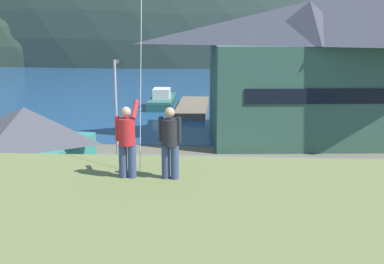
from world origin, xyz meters
TOP-DOWN VIEW (x-y plane):
  - ground_plane at (0.00, 0.00)m, footprint 600.00×600.00m
  - parking_lot_pad at (0.00, 5.00)m, footprint 40.00×20.00m
  - bay_water at (0.00, 60.00)m, footprint 360.00×84.00m
  - far_hill_west_ridge at (-63.32, 121.69)m, footprint 139.14×60.69m
  - far_hill_east_peak at (-40.40, 120.11)m, footprint 101.48×71.83m
  - far_hill_center_saddle at (-18.50, 119.36)m, footprint 141.97×74.42m
  - harbor_lodge at (13.71, 21.62)m, footprint 28.37×13.44m
  - storage_shed_near_lot at (-8.81, 5.54)m, footprint 6.85×6.38m
  - wharf_dock at (-1.73, 33.57)m, footprint 3.20×11.46m
  - moored_boat_wharfside at (-5.42, 35.94)m, footprint 2.86×8.35m
  - parked_car_front_row_silver at (-4.36, 1.20)m, footprint 4.25×2.15m
  - parked_car_front_row_end at (4.67, 5.77)m, footprint 4.35×2.36m
  - parked_car_back_row_left at (6.58, 1.10)m, footprint 4.29×2.23m
  - parked_car_back_row_right at (-1.49, 6.54)m, footprint 4.22×2.09m
  - parking_light_pole at (-5.07, 10.55)m, footprint 0.24×0.78m
  - person_kite_flyer at (-0.77, -7.35)m, footprint 0.51×0.66m
  - person_companion at (0.27, -7.37)m, footprint 0.55×0.40m

SIDE VIEW (x-z plane):
  - ground_plane at x=0.00m, z-range 0.00..0.00m
  - far_hill_west_ridge at x=-63.32m, z-range -42.94..42.94m
  - far_hill_east_peak at x=-40.40m, z-range -31.91..31.91m
  - far_hill_center_saddle at x=-18.50m, z-range -44.50..44.50m
  - bay_water at x=0.00m, z-range 0.00..0.03m
  - parking_lot_pad at x=0.00m, z-range 0.00..0.10m
  - wharf_dock at x=-1.73m, z-range 0.00..0.70m
  - moored_boat_wharfside at x=-5.42m, z-range -0.36..1.80m
  - parked_car_front_row_silver at x=-4.36m, z-range 0.15..1.97m
  - parked_car_front_row_end at x=4.67m, z-range 0.15..1.97m
  - parked_car_back_row_left at x=6.58m, z-range 0.15..1.97m
  - parked_car_back_row_right at x=-1.49m, z-range 0.15..1.97m
  - storage_shed_near_lot at x=-8.81m, z-range 0.10..5.23m
  - parking_light_pole at x=-5.07m, z-range 0.64..7.73m
  - harbor_lodge at x=13.71m, z-range 0.39..12.79m
  - person_companion at x=0.27m, z-range 5.78..7.52m
  - person_kite_flyer at x=-0.77m, z-range 5.74..7.60m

